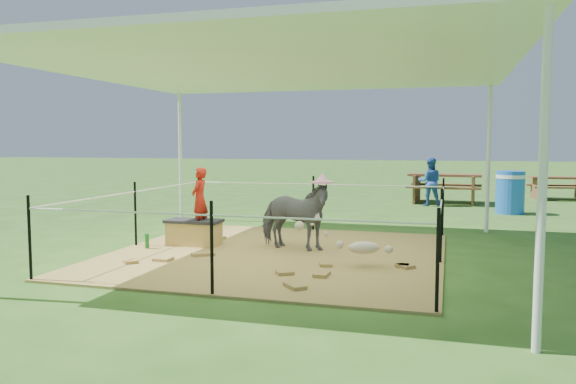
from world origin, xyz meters
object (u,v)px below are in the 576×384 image
(pony, at_px, (294,216))
(picnic_table_near, at_px, (445,188))
(straw_bale, at_px, (194,234))
(picnic_table_far, at_px, (559,188))
(foal, at_px, (364,245))
(trash_barrel, at_px, (510,192))
(green_bottle, at_px, (147,241))
(woman, at_px, (200,192))
(distant_person, at_px, (430,182))

(pony, relative_size, picnic_table_near, 0.64)
(straw_bale, bearing_deg, picnic_table_far, 54.60)
(foal, height_order, trash_barrel, trash_barrel)
(pony, bearing_deg, picnic_table_near, -3.85)
(pony, xyz_separation_m, picnic_table_near, (2.06, 7.57, -0.14))
(green_bottle, distance_m, picnic_table_far, 12.30)
(pony, height_order, picnic_table_far, pony)
(pony, distance_m, foal, 1.44)
(woman, bearing_deg, picnic_table_far, 144.81)
(straw_bale, xyz_separation_m, trash_barrel, (5.07, 5.69, 0.28))
(picnic_table_far, bearing_deg, pony, -124.18)
(green_bottle, relative_size, picnic_table_near, 0.12)
(woman, distance_m, picnic_table_far, 11.56)
(woman, xyz_separation_m, pony, (1.47, 0.05, -0.32))
(straw_bale, relative_size, pony, 0.66)
(woman, bearing_deg, foal, 73.01)
(straw_bale, height_order, picnic_table_near, picnic_table_near)
(pony, bearing_deg, straw_bale, 103.25)
(pony, distance_m, distant_person, 6.99)
(picnic_table_near, bearing_deg, distant_person, -110.71)
(picnic_table_far, xyz_separation_m, distant_person, (-3.45, -2.63, 0.29))
(green_bottle, bearing_deg, pony, 13.30)
(green_bottle, height_order, picnic_table_far, picnic_table_far)
(pony, xyz_separation_m, foal, (1.15, -0.84, -0.23))
(distant_person, bearing_deg, pony, 70.41)
(pony, relative_size, trash_barrel, 1.23)
(woman, height_order, green_bottle, woman)
(green_bottle, xyz_separation_m, picnic_table_near, (4.18, 8.07, 0.25))
(green_bottle, bearing_deg, distant_person, 62.27)
(foal, relative_size, trash_barrel, 1.03)
(picnic_table_near, distance_m, distant_person, 0.90)
(green_bottle, bearing_deg, picnic_table_near, 62.61)
(green_bottle, relative_size, foal, 0.22)
(pony, bearing_deg, green_bottle, 114.68)
(distant_person, bearing_deg, picnic_table_far, -148.11)
(woman, xyz_separation_m, picnic_table_far, (6.62, 9.46, -0.53))
(trash_barrel, bearing_deg, straw_bale, -131.72)
(trash_barrel, height_order, picnic_table_far, trash_barrel)
(woman, xyz_separation_m, picnic_table_near, (3.53, 7.62, -0.46))
(straw_bale, distance_m, foal, 2.83)
(green_bottle, xyz_separation_m, distant_person, (3.83, 7.28, 0.47))
(straw_bale, xyz_separation_m, picnic_table_near, (3.63, 7.62, 0.18))
(trash_barrel, relative_size, picnic_table_far, 0.62)
(woman, distance_m, trash_barrel, 7.56)
(pony, height_order, trash_barrel, pony)
(woman, distance_m, picnic_table_near, 8.42)
(trash_barrel, height_order, distant_person, distant_person)
(picnic_table_near, height_order, picnic_table_far, picnic_table_near)
(straw_bale, bearing_deg, foal, -16.21)
(straw_bale, distance_m, woman, 0.65)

